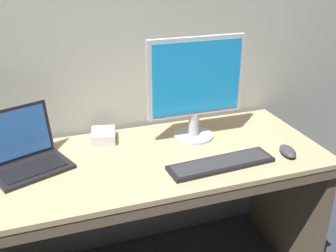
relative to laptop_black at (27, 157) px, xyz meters
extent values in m
cube|color=tan|center=(0.49, -0.08, -0.06)|extent=(1.67, 0.67, 0.02)
cube|color=brown|center=(1.30, -0.08, -0.44)|extent=(0.05, 0.62, 0.73)
cube|color=brown|center=(0.49, -0.40, -0.10)|extent=(1.60, 0.02, 0.05)
cube|color=black|center=(0.01, -0.04, -0.04)|extent=(0.36, 0.30, 0.02)
cube|color=black|center=(0.02, -0.05, -0.03)|extent=(0.29, 0.21, 0.00)
cube|color=black|center=(-0.03, 0.08, 0.08)|extent=(0.30, 0.16, 0.23)
cube|color=#28569E|center=(-0.03, 0.07, 0.08)|extent=(0.27, 0.14, 0.20)
cylinder|color=#B7B7BC|center=(0.79, 0.05, -0.04)|extent=(0.20, 0.20, 0.01)
cylinder|color=#B7B7BC|center=(0.79, 0.05, 0.02)|extent=(0.05, 0.05, 0.11)
cube|color=#B7B7BC|center=(0.79, 0.04, 0.26)|extent=(0.47, 0.02, 0.38)
cube|color=#198CD8|center=(0.79, 0.02, 0.26)|extent=(0.44, 0.00, 0.34)
cube|color=black|center=(0.79, -0.26, -0.04)|extent=(0.48, 0.15, 0.02)
cube|color=#2D2D30|center=(0.79, -0.26, -0.03)|extent=(0.45, 0.13, 0.00)
ellipsoid|color=#38383D|center=(1.12, -0.27, -0.03)|extent=(0.09, 0.13, 0.04)
cube|color=silver|center=(0.36, 0.15, -0.02)|extent=(0.14, 0.16, 0.05)
camera|label=1|loc=(0.07, -1.63, 0.82)|focal=43.17mm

